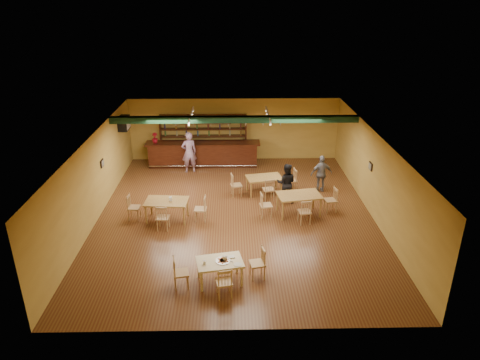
{
  "coord_description": "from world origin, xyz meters",
  "views": [
    {
      "loc": [
        -0.13,
        -14.37,
        7.54
      ],
      "look_at": [
        0.17,
        0.6,
        1.15
      ],
      "focal_mm": 32.8,
      "sensor_mm": 36.0,
      "label": 1
    }
  ],
  "objects_px": {
    "near_table": "(220,271)",
    "patron_right_a": "(286,183)",
    "bar_counter": "(203,154)",
    "dining_table_b": "(264,185)",
    "dining_table_c": "(167,210)",
    "dining_table_d": "(299,204)",
    "patron_bar": "(189,152)"
  },
  "relations": [
    {
      "from": "dining_table_c",
      "to": "dining_table_d",
      "type": "distance_m",
      "value": 4.8
    },
    {
      "from": "patron_bar",
      "to": "patron_right_a",
      "type": "bearing_deg",
      "value": 125.47
    },
    {
      "from": "patron_right_a",
      "to": "bar_counter",
      "type": "bearing_deg",
      "value": -38.32
    },
    {
      "from": "dining_table_b",
      "to": "near_table",
      "type": "xyz_separation_m",
      "value": [
        -1.66,
        -5.98,
        -0.01
      ]
    },
    {
      "from": "near_table",
      "to": "patron_right_a",
      "type": "height_order",
      "value": "patron_right_a"
    },
    {
      "from": "patron_bar",
      "to": "patron_right_a",
      "type": "height_order",
      "value": "patron_bar"
    },
    {
      "from": "bar_counter",
      "to": "patron_bar",
      "type": "relative_size",
      "value": 2.83
    },
    {
      "from": "patron_bar",
      "to": "patron_right_a",
      "type": "xyz_separation_m",
      "value": [
        4.03,
        -3.19,
        -0.16
      ]
    },
    {
      "from": "dining_table_b",
      "to": "near_table",
      "type": "distance_m",
      "value": 6.21
    },
    {
      "from": "dining_table_c",
      "to": "near_table",
      "type": "relative_size",
      "value": 1.18
    },
    {
      "from": "near_table",
      "to": "patron_right_a",
      "type": "distance_m",
      "value": 5.76
    },
    {
      "from": "dining_table_d",
      "to": "patron_right_a",
      "type": "bearing_deg",
      "value": 99.29
    },
    {
      "from": "bar_counter",
      "to": "dining_table_c",
      "type": "xyz_separation_m",
      "value": [
        -0.99,
        -5.45,
        -0.19
      ]
    },
    {
      "from": "dining_table_d",
      "to": "patron_bar",
      "type": "distance_m",
      "value": 6.13
    },
    {
      "from": "bar_counter",
      "to": "dining_table_b",
      "type": "relative_size",
      "value": 3.8
    },
    {
      "from": "near_table",
      "to": "patron_right_a",
      "type": "relative_size",
      "value": 0.82
    },
    {
      "from": "dining_table_d",
      "to": "near_table",
      "type": "xyz_separation_m",
      "value": [
        -2.81,
        -4.11,
        -0.05
      ]
    },
    {
      "from": "bar_counter",
      "to": "patron_right_a",
      "type": "distance_m",
      "value": 5.3
    },
    {
      "from": "dining_table_b",
      "to": "dining_table_c",
      "type": "relative_size",
      "value": 0.93
    },
    {
      "from": "dining_table_b",
      "to": "dining_table_d",
      "type": "xyz_separation_m",
      "value": [
        1.15,
        -1.88,
        0.04
      ]
    },
    {
      "from": "dining_table_c",
      "to": "patron_bar",
      "type": "relative_size",
      "value": 0.8
    },
    {
      "from": "dining_table_b",
      "to": "dining_table_c",
      "type": "bearing_deg",
      "value": -159.78
    },
    {
      "from": "dining_table_d",
      "to": "near_table",
      "type": "height_order",
      "value": "dining_table_d"
    },
    {
      "from": "bar_counter",
      "to": "dining_table_b",
      "type": "distance_m",
      "value": 4.17
    },
    {
      "from": "bar_counter",
      "to": "near_table",
      "type": "bearing_deg",
      "value": -83.88
    },
    {
      "from": "patron_right_a",
      "to": "patron_bar",
      "type": "bearing_deg",
      "value": -27.39
    },
    {
      "from": "bar_counter",
      "to": "dining_table_d",
      "type": "distance_m",
      "value": 6.35
    },
    {
      "from": "bar_counter",
      "to": "dining_table_c",
      "type": "height_order",
      "value": "bar_counter"
    },
    {
      "from": "bar_counter",
      "to": "patron_bar",
      "type": "height_order",
      "value": "patron_bar"
    },
    {
      "from": "dining_table_b",
      "to": "patron_bar",
      "type": "xyz_separation_m",
      "value": [
        -3.23,
        2.39,
        0.59
      ]
    },
    {
      "from": "dining_table_b",
      "to": "dining_table_d",
      "type": "relative_size",
      "value": 0.9
    },
    {
      "from": "near_table",
      "to": "patron_bar",
      "type": "height_order",
      "value": "patron_bar"
    }
  ]
}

